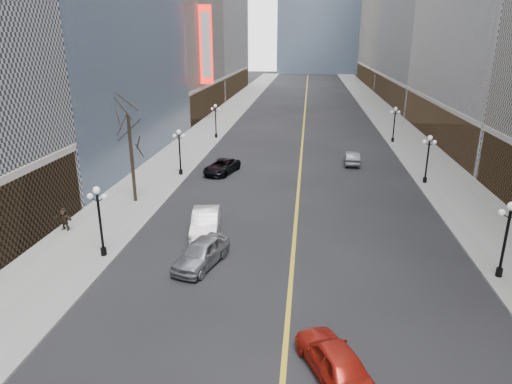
% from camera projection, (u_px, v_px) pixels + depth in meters
% --- Properties ---
extents(sidewalk_east, '(6.00, 230.00, 0.15)m').
position_uv_depth(sidewalk_east, '(404.00, 136.00, 63.52)').
color(sidewalk_east, gray).
rests_on(sidewalk_east, ground).
extents(sidewalk_west, '(6.00, 230.00, 0.15)m').
position_uv_depth(sidewalk_west, '(207.00, 132.00, 66.54)').
color(sidewalk_west, gray).
rests_on(sidewalk_west, ground).
extents(lane_line, '(0.25, 200.00, 0.02)m').
position_uv_depth(lane_line, '(304.00, 122.00, 74.46)').
color(lane_line, gold).
rests_on(lane_line, ground).
extents(streetlamp_east_1, '(1.26, 0.44, 4.52)m').
position_uv_depth(streetlamp_east_1, '(507.00, 232.00, 25.21)').
color(streetlamp_east_1, black).
rests_on(streetlamp_east_1, sidewalk_east).
extents(streetlamp_east_2, '(1.26, 0.44, 4.52)m').
position_uv_depth(streetlamp_east_2, '(428.00, 154.00, 42.15)').
color(streetlamp_east_2, black).
rests_on(streetlamp_east_2, sidewalk_east).
extents(streetlamp_east_3, '(1.26, 0.44, 4.52)m').
position_uv_depth(streetlamp_east_3, '(394.00, 121.00, 59.09)').
color(streetlamp_east_3, black).
rests_on(streetlamp_east_3, sidewalk_east).
extents(streetlamp_west_1, '(1.26, 0.44, 4.52)m').
position_uv_depth(streetlamp_west_1, '(99.00, 214.00, 27.75)').
color(streetlamp_west_1, black).
rests_on(streetlamp_west_1, sidewalk_west).
extents(streetlamp_west_2, '(1.26, 0.44, 4.52)m').
position_uv_depth(streetlamp_west_2, '(180.00, 147.00, 44.69)').
color(streetlamp_west_2, black).
rests_on(streetlamp_west_2, sidewalk_west).
extents(streetlamp_west_3, '(1.26, 0.44, 4.52)m').
position_uv_depth(streetlamp_west_3, '(216.00, 117.00, 61.63)').
color(streetlamp_west_3, black).
rests_on(streetlamp_west_3, sidewalk_west).
extents(theatre_marquee, '(2.00, 0.55, 12.00)m').
position_uv_depth(theatre_marquee, '(206.00, 45.00, 72.33)').
color(theatre_marquee, red).
rests_on(theatre_marquee, ground).
extents(tree_west_far, '(3.60, 3.60, 7.92)m').
position_uv_depth(tree_west_far, '(129.00, 129.00, 36.27)').
color(tree_west_far, '#2D231C').
rests_on(tree_west_far, sidewalk_west).
extents(car_nb_near, '(3.20, 5.15, 1.63)m').
position_uv_depth(car_nb_near, '(201.00, 253.00, 27.43)').
color(car_nb_near, gray).
rests_on(car_nb_near, ground).
extents(car_nb_mid, '(2.51, 5.38, 1.71)m').
position_uv_depth(car_nb_mid, '(206.00, 222.00, 31.89)').
color(car_nb_mid, white).
rests_on(car_nb_mid, ground).
extents(car_nb_far, '(3.56, 5.47, 1.40)m').
position_uv_depth(car_nb_far, '(222.00, 167.00, 46.30)').
color(car_nb_far, black).
rests_on(car_nb_far, ground).
extents(car_sb_mid, '(3.53, 4.85, 1.53)m').
position_uv_depth(car_sb_mid, '(333.00, 358.00, 18.49)').
color(car_sb_mid, '#9E1B11').
rests_on(car_sb_mid, ground).
extents(car_sb_far, '(1.72, 4.40, 1.43)m').
position_uv_depth(car_sb_far, '(352.00, 158.00, 49.66)').
color(car_sb_far, '#454B4C').
rests_on(car_sb_far, ground).
extents(ped_west_far, '(1.60, 0.78, 1.66)m').
position_uv_depth(ped_west_far, '(64.00, 219.00, 32.14)').
color(ped_west_far, '#2E241A').
rests_on(ped_west_far, sidewalk_west).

